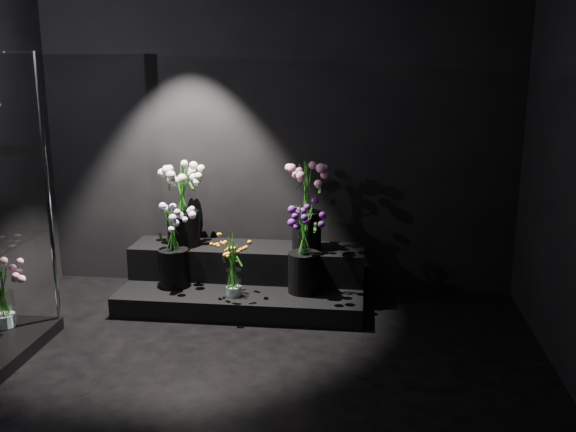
# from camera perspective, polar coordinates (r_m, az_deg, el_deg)

# --- Properties ---
(floor) EXTENTS (4.00, 4.00, 0.00)m
(floor) POSITION_cam_1_polar(r_m,az_deg,el_deg) (3.91, -5.21, -16.09)
(floor) COLOR black
(floor) RESTS_ON ground
(wall_back) EXTENTS (4.00, 0.00, 4.00)m
(wall_back) POSITION_cam_1_polar(r_m,az_deg,el_deg) (5.39, -1.07, 8.00)
(wall_back) COLOR black
(wall_back) RESTS_ON floor
(wall_front) EXTENTS (4.00, 0.00, 4.00)m
(wall_front) POSITION_cam_1_polar(r_m,az_deg,el_deg) (1.61, -21.47, -7.19)
(wall_front) COLOR black
(wall_front) RESTS_ON floor
(display_riser) EXTENTS (1.94, 0.86, 0.43)m
(display_riser) POSITION_cam_1_polar(r_m,az_deg,el_deg) (5.32, -3.81, -5.63)
(display_riser) COLOR black
(display_riser) RESTS_ON floor
(bouquet_orange_bells) EXTENTS (0.29, 0.29, 0.49)m
(bouquet_orange_bells) POSITION_cam_1_polar(r_m,az_deg,el_deg) (4.93, -4.88, -4.31)
(bouquet_orange_bells) COLOR white
(bouquet_orange_bells) RESTS_ON display_riser
(bouquet_lilac) EXTENTS (0.45, 0.45, 0.65)m
(bouquet_lilac) POSITION_cam_1_polar(r_m,az_deg,el_deg) (5.18, -10.21, -2.27)
(bouquet_lilac) COLOR black
(bouquet_lilac) RESTS_ON display_riser
(bouquet_purple) EXTENTS (0.38, 0.38, 0.69)m
(bouquet_purple) POSITION_cam_1_polar(r_m,az_deg,el_deg) (4.97, 1.45, -2.71)
(bouquet_purple) COLOR black
(bouquet_purple) RESTS_ON display_riser
(bouquet_cream_roses) EXTENTS (0.41, 0.41, 0.66)m
(bouquet_cream_roses) POSITION_cam_1_polar(r_m,az_deg,el_deg) (5.34, -9.35, 1.30)
(bouquet_cream_roses) COLOR black
(bouquet_cream_roses) RESTS_ON display_riser
(bouquet_pink_roses) EXTENTS (0.44, 0.44, 0.71)m
(bouquet_pink_roses) POSITION_cam_1_polar(r_m,az_deg,el_deg) (5.18, 1.69, 1.51)
(bouquet_pink_roses) COLOR black
(bouquet_pink_roses) RESTS_ON display_riser
(bouquet_case_base_pink) EXTENTS (0.34, 0.34, 0.51)m
(bouquet_case_base_pink) POSITION_cam_1_polar(r_m,az_deg,el_deg) (4.96, -24.15, -6.17)
(bouquet_case_base_pink) COLOR white
(bouquet_case_base_pink) RESTS_ON display_case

